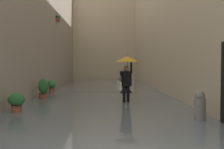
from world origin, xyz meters
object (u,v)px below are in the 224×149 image
Objects in this scene: mooring_bollard at (200,108)px; potted_plant_near_right at (16,103)px; person_wading at (127,71)px; potted_plant_mid_right at (52,86)px; potted_plant_far_right at (43,90)px.

potted_plant_near_right is at bearing -14.27° from mooring_bollard.
potted_plant_mid_right is (3.70, -4.01, -0.89)m from person_wading.
potted_plant_near_right is 0.80× the size of mooring_bollard.
potted_plant_far_right is at bearing -42.91° from mooring_bollard.
potted_plant_far_right is 1.35× the size of potted_plant_near_right.
person_wading reaches higher than potted_plant_near_right.
potted_plant_mid_right is 2.69m from potted_plant_far_right.
potted_plant_far_right reaches higher than potted_plant_mid_right.
person_wading is 3.87m from potted_plant_far_right.
person_wading is 1.99× the size of potted_plant_far_right.
person_wading is 4.29m from potted_plant_near_right.
person_wading is 3.98m from mooring_bollard.
person_wading is 2.16× the size of mooring_bollard.
potted_plant_mid_right is 9.23m from mooring_bollard.
potted_plant_mid_right is at bearing -47.28° from person_wading.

